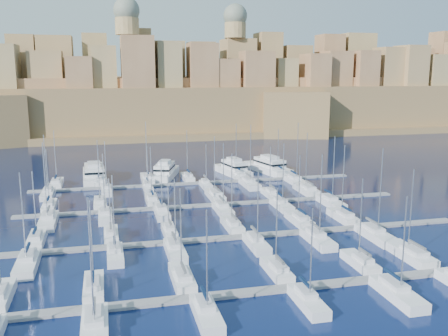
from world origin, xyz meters
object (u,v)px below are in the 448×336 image
object	(u,v)px
sailboat_4	(360,262)
motor_yacht_d	(269,166)
motor_yacht_b	(165,172)
sailboat_0	(1,296)
sailboat_2	(182,278)
motor_yacht_c	(233,169)
motor_yacht_a	(94,174)

from	to	relation	value
sailboat_4	motor_yacht_d	size ratio (longest dim) A/B	0.71
motor_yacht_b	sailboat_0	bearing A→B (deg)	-112.82
sailboat_4	motor_yacht_b	world-z (taller)	sailboat_4
sailboat_2	motor_yacht_b	size ratio (longest dim) A/B	0.80
motor_yacht_c	motor_yacht_a	bearing A→B (deg)	177.14
sailboat_2	motor_yacht_a	distance (m)	72.57
motor_yacht_c	sailboat_0	bearing A→B (deg)	-125.03
sailboat_0	motor_yacht_d	distance (m)	92.95
motor_yacht_b	motor_yacht_a	bearing A→B (deg)	175.34
motor_yacht_a	motor_yacht_b	world-z (taller)	same
motor_yacht_a	sailboat_4	bearing A→B (deg)	-60.92
sailboat_2	sailboat_4	world-z (taller)	sailboat_4
sailboat_2	motor_yacht_a	bearing A→B (deg)	100.25
motor_yacht_a	motor_yacht_b	size ratio (longest dim) A/B	1.16
sailboat_0	motor_yacht_a	distance (m)	72.40
sailboat_2	motor_yacht_a	xyz separation A→B (m)	(-12.91, 71.41, 0.98)
sailboat_0	motor_yacht_c	bearing A→B (deg)	54.97
sailboat_4	sailboat_2	bearing A→B (deg)	179.14
motor_yacht_b	motor_yacht_d	distance (m)	30.35
sailboat_0	motor_yacht_a	size ratio (longest dim) A/B	0.61
sailboat_4	motor_yacht_c	size ratio (longest dim) A/B	0.85
motor_yacht_b	motor_yacht_d	bearing A→B (deg)	2.02
motor_yacht_a	motor_yacht_c	xyz separation A→B (m)	(38.26, -1.91, 0.00)
sailboat_2	motor_yacht_d	distance (m)	79.70
motor_yacht_a	sailboat_2	bearing A→B (deg)	-79.75
sailboat_4	motor_yacht_a	size ratio (longest dim) A/B	0.70
sailboat_0	sailboat_4	distance (m)	50.54
sailboat_4	motor_yacht_b	size ratio (longest dim) A/B	0.81
sailboat_4	motor_yacht_c	distance (m)	69.93
sailboat_4	motor_yacht_d	xyz separation A→B (m)	(9.28, 71.34, 0.99)
sailboat_2	motor_yacht_c	bearing A→B (deg)	69.96
motor_yacht_a	motor_yacht_c	bearing A→B (deg)	-2.86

